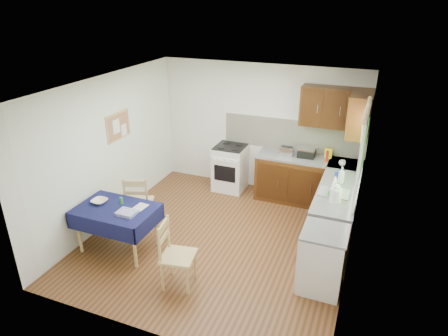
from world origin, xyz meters
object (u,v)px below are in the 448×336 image
at_px(dining_table, 116,214).
at_px(toaster, 287,151).
at_px(dish_rack, 334,192).
at_px(chair_near, 175,253).
at_px(chair_far, 139,201).
at_px(sandwich_press, 307,152).
at_px(kettle, 336,194).

relative_size(dining_table, toaster, 4.79).
height_order(toaster, dish_rack, dish_rack).
bearing_deg(toaster, chair_near, -100.51).
bearing_deg(chair_far, chair_near, 118.71).
xyz_separation_m(dining_table, chair_near, (1.21, -0.42, -0.10)).
bearing_deg(chair_far, dining_table, 70.36).
distance_m(toaster, dish_rack, 1.61).
xyz_separation_m(chair_near, dish_rack, (1.79, 1.74, 0.41)).
distance_m(dining_table, toaster, 3.26).
bearing_deg(chair_far, dish_rack, 172.10).
xyz_separation_m(chair_far, chair_near, (1.23, -1.04, -0.00)).
distance_m(toaster, sandwich_press, 0.36).
height_order(sandwich_press, kettle, kettle).
bearing_deg(chair_near, sandwich_press, -29.85).
xyz_separation_m(chair_near, sandwich_press, (1.12, 3.06, 0.47)).
bearing_deg(dining_table, dish_rack, 6.08).
bearing_deg(chair_near, dining_table, 61.12).
bearing_deg(toaster, chair_far, -131.84).
relative_size(chair_far, chair_near, 1.01).
distance_m(sandwich_press, dish_rack, 1.48).
relative_size(dining_table, dish_rack, 2.62).
bearing_deg(dining_table, chair_near, -36.80).
bearing_deg(kettle, chair_near, -140.94).
relative_size(chair_near, dish_rack, 2.14).
relative_size(toaster, dish_rack, 0.55).
xyz_separation_m(sandwich_press, dish_rack, (0.67, -1.32, -0.06)).
xyz_separation_m(chair_far, dish_rack, (3.02, 0.71, 0.41)).
distance_m(chair_far, dish_rack, 3.13).
height_order(dining_table, chair_far, chair_far).
relative_size(dining_table, chair_far, 1.21).
bearing_deg(toaster, dining_table, -123.77).
bearing_deg(sandwich_press, toaster, -148.85).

